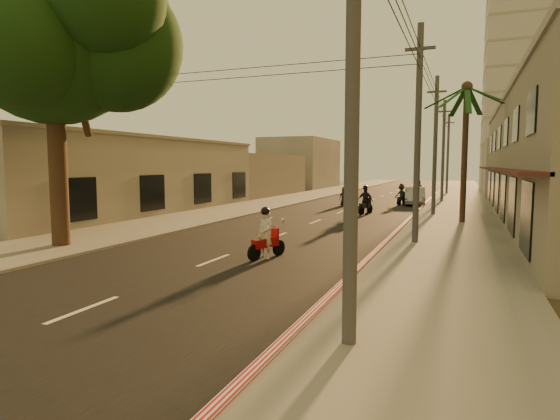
% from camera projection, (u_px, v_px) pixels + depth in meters
% --- Properties ---
extents(ground, '(160.00, 160.00, 0.00)m').
position_uv_depth(ground, '(182.00, 273.00, 14.45)').
color(ground, '#383023').
rests_on(ground, ground).
extents(road, '(10.00, 140.00, 0.02)m').
position_uv_depth(road, '(341.00, 212.00, 32.97)').
color(road, black).
rests_on(road, ground).
extents(sidewalk_right, '(5.00, 140.00, 0.12)m').
position_uv_depth(sidewalk_right, '(454.00, 216.00, 30.22)').
color(sidewalk_right, slate).
rests_on(sidewalk_right, ground).
extents(sidewalk_left, '(5.00, 140.00, 0.12)m').
position_uv_depth(sidewalk_left, '(245.00, 208.00, 35.71)').
color(sidewalk_left, slate).
rests_on(sidewalk_left, ground).
extents(curb_stripe, '(0.20, 60.00, 0.20)m').
position_uv_depth(curb_stripe, '(407.00, 222.00, 26.47)').
color(curb_stripe, red).
rests_on(curb_stripe, ground).
extents(left_building, '(8.20, 24.20, 5.20)m').
position_uv_depth(left_building, '(122.00, 175.00, 32.28)').
color(left_building, '#A59F95').
rests_on(left_building, ground).
extents(distant_tower, '(12.10, 12.10, 28.00)m').
position_uv_depth(distant_tower, '(536.00, 80.00, 59.10)').
color(distant_tower, '#B7B5B2').
rests_on(distant_tower, ground).
extents(broadleaf_tree, '(9.60, 8.70, 12.10)m').
position_uv_depth(broadleaf_tree, '(62.00, 31.00, 18.04)').
color(broadleaf_tree, black).
rests_on(broadleaf_tree, ground).
extents(palm_tree, '(5.00, 5.00, 8.20)m').
position_uv_depth(palm_tree, '(467.00, 95.00, 25.65)').
color(palm_tree, black).
rests_on(palm_tree, ground).
extents(utility_poles, '(1.20, 48.26, 9.00)m').
position_uv_depth(utility_poles, '(436.00, 115.00, 30.07)').
color(utility_poles, '#38383A').
rests_on(utility_poles, ground).
extents(filler_right, '(8.00, 14.00, 6.00)m').
position_uv_depth(filler_right, '(524.00, 168.00, 50.71)').
color(filler_right, '#A59F95').
rests_on(filler_right, ground).
extents(filler_left_near, '(8.00, 14.00, 4.40)m').
position_uv_depth(filler_left_near, '(247.00, 175.00, 50.84)').
color(filler_left_near, '#A59F95').
rests_on(filler_left_near, ground).
extents(filler_left_far, '(8.00, 14.00, 7.00)m').
position_uv_depth(filler_left_far, '(301.00, 164.00, 67.38)').
color(filler_left_far, '#A59F95').
rests_on(filler_left_far, ground).
extents(scooter_red, '(0.99, 1.82, 1.86)m').
position_uv_depth(scooter_red, '(266.00, 236.00, 16.59)').
color(scooter_red, black).
rests_on(scooter_red, ground).
extents(scooter_mid_a, '(1.34, 1.76, 1.85)m').
position_uv_depth(scooter_mid_a, '(353.00, 209.00, 26.56)').
color(scooter_mid_a, black).
rests_on(scooter_mid_a, ground).
extents(scooter_mid_b, '(1.32, 1.98, 1.99)m').
position_uv_depth(scooter_mid_b, '(365.00, 201.00, 31.38)').
color(scooter_mid_b, black).
rests_on(scooter_mid_b, ground).
extents(scooter_far_a, '(1.02, 1.55, 1.57)m').
position_uv_depth(scooter_far_a, '(344.00, 197.00, 37.66)').
color(scooter_far_a, black).
rests_on(scooter_far_a, ground).
extents(scooter_far_b, '(1.42, 1.81, 1.82)m').
position_uv_depth(scooter_far_b, '(401.00, 195.00, 38.57)').
color(scooter_far_b, black).
rests_on(scooter_far_b, ground).
extents(parked_car, '(2.55, 4.85, 1.48)m').
position_uv_depth(parked_car, '(415.00, 196.00, 38.80)').
color(parked_car, '#9B9EA2').
rests_on(parked_car, ground).
extents(scooter_far_c, '(0.84, 1.79, 1.76)m').
position_uv_depth(scooter_far_c, '(419.00, 189.00, 50.14)').
color(scooter_far_c, black).
rests_on(scooter_far_c, ground).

